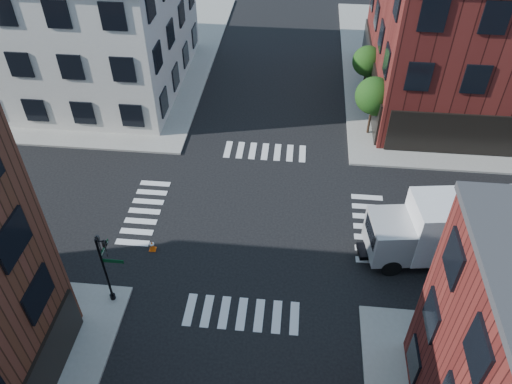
{
  "coord_description": "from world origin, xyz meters",
  "views": [
    {
      "loc": [
        2.22,
        -21.95,
        21.52
      ],
      "look_at": [
        0.07,
        -0.32,
        2.5
      ],
      "focal_mm": 35.0,
      "sensor_mm": 36.0,
      "label": 1
    }
  ],
  "objects": [
    {
      "name": "ground",
      "position": [
        0.0,
        0.0,
        0.0
      ],
      "size": [
        120.0,
        120.0,
        0.0
      ],
      "primitive_type": "plane",
      "color": "black",
      "rests_on": "ground"
    },
    {
      "name": "building_nw",
      "position": [
        -19.0,
        16.0,
        5.5
      ],
      "size": [
        22.0,
        16.0,
        11.0
      ],
      "primitive_type": "cube",
      "color": "beige",
      "rests_on": "ground"
    },
    {
      "name": "traffic_cone",
      "position": [
        -5.66,
        -3.11,
        0.34
      ],
      "size": [
        0.4,
        0.4,
        0.71
      ],
      "rotation": [
        0.0,
        0.0,
        0.04
      ],
      "color": "#E3510A",
      "rests_on": "ground"
    },
    {
      "name": "tree_far",
      "position": [
        7.56,
        15.98,
        2.87
      ],
      "size": [
        2.43,
        2.43,
        4.07
      ],
      "color": "black",
      "rests_on": "ground"
    },
    {
      "name": "signal_pole",
      "position": [
        -6.72,
        -6.68,
        2.86
      ],
      "size": [
        1.29,
        1.24,
        4.6
      ],
      "color": "black",
      "rests_on": "ground"
    },
    {
      "name": "sidewalk_nw",
      "position": [
        -21.0,
        21.0,
        0.07
      ],
      "size": [
        30.0,
        30.0,
        0.15
      ],
      "primitive_type": "cube",
      "color": "gray",
      "rests_on": "ground"
    },
    {
      "name": "box_truck",
      "position": [
        11.06,
        -1.91,
        2.12
      ],
      "size": [
        9.25,
        3.9,
        4.09
      ],
      "rotation": [
        0.0,
        0.0,
        0.14
      ],
      "color": "silver",
      "rests_on": "ground"
    },
    {
      "name": "sidewalk_ne",
      "position": [
        21.0,
        21.0,
        0.07
      ],
      "size": [
        30.0,
        30.0,
        0.15
      ],
      "primitive_type": "cube",
      "color": "gray",
      "rests_on": "ground"
    },
    {
      "name": "tree_near",
      "position": [
        7.56,
        9.98,
        3.16
      ],
      "size": [
        2.69,
        2.69,
        4.49
      ],
      "color": "black",
      "rests_on": "ground"
    }
  ]
}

